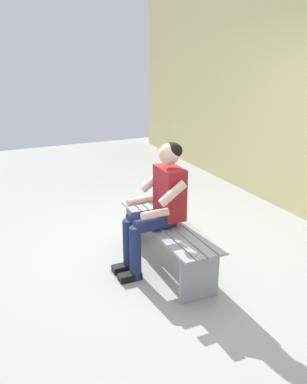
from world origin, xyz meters
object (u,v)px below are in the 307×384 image
(bench_near, at_px, (167,235))
(book_open, at_px, (150,204))
(apple, at_px, (153,202))
(person_seated, at_px, (158,203))

(bench_near, bearing_deg, book_open, -5.70)
(book_open, bearing_deg, apple, -162.77)
(bench_near, distance_m, book_open, 0.56)
(apple, relative_size, book_open, 0.19)
(book_open, bearing_deg, person_seated, 164.77)
(apple, bearing_deg, book_open, 16.54)
(person_seated, xyz_separation_m, book_open, (0.55, -0.16, -0.23))
(apple, bearing_deg, bench_near, 172.17)
(person_seated, relative_size, book_open, 3.08)
(bench_near, height_order, person_seated, person_seated)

